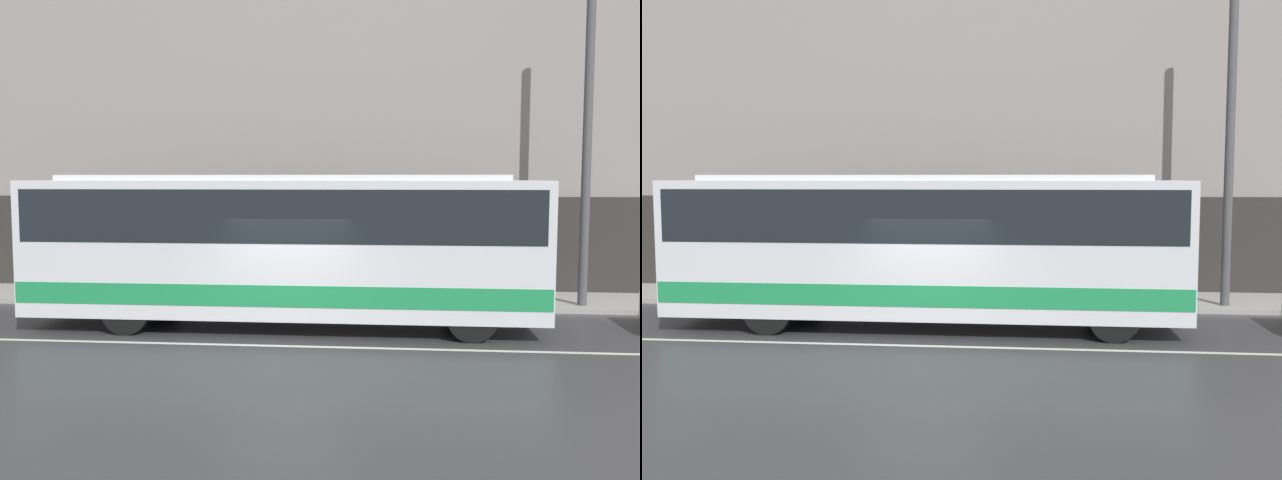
{
  "view_description": "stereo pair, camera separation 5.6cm",
  "coord_description": "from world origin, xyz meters",
  "views": [
    {
      "loc": [
        2.07,
        -13.77,
        3.34
      ],
      "look_at": [
        0.53,
        1.87,
        1.96
      ],
      "focal_mm": 40.0,
      "sensor_mm": 36.0,
      "label": 1
    },
    {
      "loc": [
        2.13,
        -13.77,
        3.34
      ],
      "look_at": [
        0.53,
        1.87,
        1.96
      ],
      "focal_mm": 40.0,
      "sensor_mm": 36.0,
      "label": 2
    }
  ],
  "objects": [
    {
      "name": "transit_bus",
      "position": [
        -0.28,
        1.87,
        1.91
      ],
      "size": [
        11.29,
        2.59,
        3.4
      ],
      "color": "silver",
      "rests_on": "ground_plane"
    },
    {
      "name": "building_facade",
      "position": [
        0.0,
        6.87,
        5.44
      ],
      "size": [
        60.0,
        0.35,
        11.29
      ],
      "color": "gray",
      "rests_on": "ground_plane"
    },
    {
      "name": "sidewalk",
      "position": [
        0.0,
        5.36,
        0.06
      ],
      "size": [
        60.0,
        2.73,
        0.12
      ],
      "color": "#A09E99",
      "rests_on": "ground_plane"
    },
    {
      "name": "utility_pole_near",
      "position": [
        6.92,
        4.59,
        4.19
      ],
      "size": [
        0.22,
        0.22,
        8.13
      ],
      "color": "#4C4C4F",
      "rests_on": "sidewalk"
    },
    {
      "name": "ground_plane",
      "position": [
        0.0,
        0.0,
        0.0
      ],
      "size": [
        60.0,
        60.0,
        0.0
      ],
      "primitive_type": "plane",
      "color": "#38383A"
    },
    {
      "name": "lane_stripe",
      "position": [
        0.0,
        0.0,
        0.0
      ],
      "size": [
        54.0,
        0.14,
        0.01
      ],
      "color": "beige",
      "rests_on": "ground_plane"
    }
  ]
}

